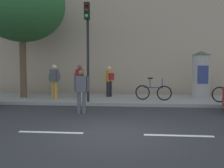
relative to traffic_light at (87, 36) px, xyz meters
The scene contains 13 objects.
ground_plane 6.35m from the traffic_light, 72.05° to the right, with size 80.00×80.00×0.00m, color #2B2B2D.
sidewalk_curb 3.93m from the traffic_light, 45.96° to the left, with size 36.00×4.00×0.15m, color gray.
lane_markings 6.35m from the traffic_light, 72.05° to the right, with size 25.80×0.16×0.01m.
building_backdrop 7.50m from the traffic_light, 75.89° to the left, with size 36.00×5.00×11.87m, color tan.
traffic_light is the anchor object (origin of this frame).
poster_column 6.22m from the traffic_light, 22.35° to the left, with size 0.98×0.98×2.41m.
street_tree 4.38m from the traffic_light, 158.01° to the left, with size 4.45×4.45×6.68m.
pedestrian_in_red_top 3.17m from the traffic_light, 84.92° to the right, with size 0.56×0.27×1.66m.
pedestrian_tallest 3.13m from the traffic_light, 71.78° to the left, with size 0.51×0.51×1.64m.
pedestrian_in_dark_shirt 4.39m from the traffic_light, 131.10° to the left, with size 0.45×0.54×1.50m.
pedestrian_with_backpack 2.72m from the traffic_light, 114.14° to the left, with size 0.49×0.54×1.71m.
pedestrian_in_light_jacket 2.93m from the traffic_light, 150.48° to the left, with size 0.54×0.53×1.71m.
bicycle_leaning 4.12m from the traffic_light, 18.22° to the left, with size 1.75×0.41×1.09m.
Camera 1 is at (0.73, -7.29, 1.82)m, focal length 44.72 mm.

